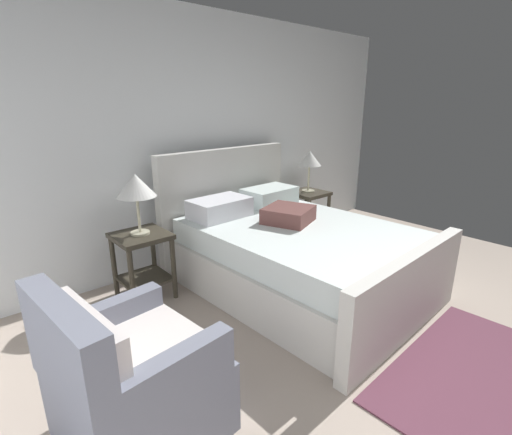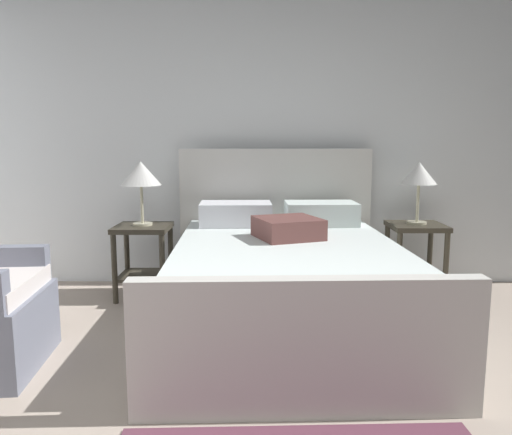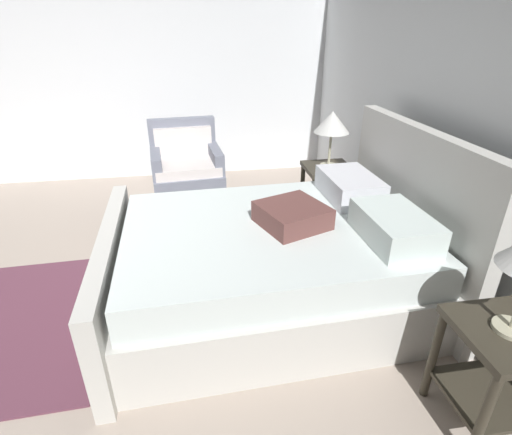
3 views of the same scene
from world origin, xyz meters
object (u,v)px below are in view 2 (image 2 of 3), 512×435
Objects in this scene: bed at (285,279)px; table_lamp_left at (141,175)px; nightstand_left at (143,249)px; nightstand_right at (416,247)px; table_lamp_right at (419,175)px.

table_lamp_left is (-1.13, 0.73, 0.66)m from bed.
table_lamp_left is at bearing 116.57° from nightstand_left.
bed is 1.40m from nightstand_right.
bed is 3.72× the size of nightstand_left.
table_lamp_right reaches higher than nightstand_left.
nightstand_right is 1.15× the size of table_lamp_left.
nightstand_left is at bearing -63.43° from table_lamp_left.
nightstand_left is 1.15× the size of table_lamp_left.
bed reaches higher than nightstand_right.
bed is 4.29× the size of table_lamp_left.
nightstand_left is at bearing -177.87° from table_lamp_right.
bed is 3.72× the size of nightstand_right.
nightstand_right is at bearing -116.57° from table_lamp_right.
bed is 1.50m from table_lamp_left.
table_lamp_left reaches higher than nightstand_left.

